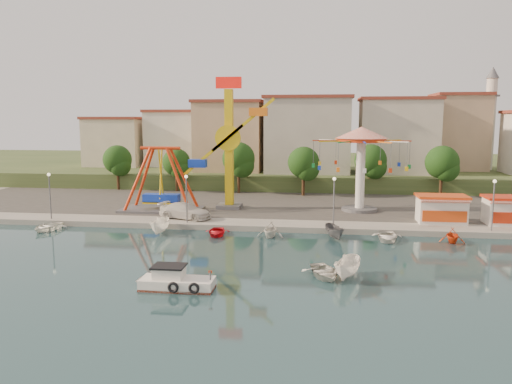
% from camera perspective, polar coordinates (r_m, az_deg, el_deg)
% --- Properties ---
extents(ground, '(200.00, 200.00, 0.00)m').
position_cam_1_polar(ground, '(41.85, -1.93, -8.20)').
color(ground, '#15343C').
rests_on(ground, ground).
extents(quay_deck, '(200.00, 100.00, 0.60)m').
position_cam_1_polar(quay_deck, '(102.45, 3.75, 1.79)').
color(quay_deck, '#9E998E').
rests_on(quay_deck, ground).
extents(asphalt_pad, '(90.00, 28.00, 0.01)m').
position_cam_1_polar(asphalt_pad, '(70.79, 2.04, -0.87)').
color(asphalt_pad, '#4C4944').
rests_on(asphalt_pad, quay_deck).
extents(hill_terrace, '(200.00, 60.00, 3.00)m').
position_cam_1_polar(hill_terrace, '(107.29, 3.93, 2.72)').
color(hill_terrace, '#384C26').
rests_on(hill_terrace, ground).
extents(pirate_ship_ride, '(10.00, 5.00, 8.00)m').
position_cam_1_polar(pirate_ship_ride, '(62.78, -10.80, 1.30)').
color(pirate_ship_ride, '#59595E').
rests_on(pirate_ship_ride, quay_deck).
extents(kamikaze_tower, '(7.93, 3.10, 16.50)m').
position_cam_1_polar(kamikaze_tower, '(62.93, -2.76, 5.13)').
color(kamikaze_tower, '#59595E').
rests_on(kamikaze_tower, quay_deck).
extents(wave_swinger, '(11.60, 11.60, 10.40)m').
position_cam_1_polar(wave_swinger, '(62.58, 11.92, 4.74)').
color(wave_swinger, '#59595E').
rests_on(wave_swinger, quay_deck).
extents(booth_left, '(5.40, 3.78, 3.08)m').
position_cam_1_polar(booth_left, '(58.40, 20.43, -1.81)').
color(booth_left, white).
rests_on(booth_left, quay_deck).
extents(booth_mid, '(5.40, 3.78, 3.08)m').
position_cam_1_polar(booth_mid, '(60.41, 27.03, -1.88)').
color(booth_mid, white).
rests_on(booth_mid, quay_deck).
extents(lamp_post_0, '(0.14, 0.14, 5.00)m').
position_cam_1_polar(lamp_post_0, '(61.47, -22.47, -0.55)').
color(lamp_post_0, '#59595E').
rests_on(lamp_post_0, quay_deck).
extents(lamp_post_1, '(0.14, 0.14, 5.00)m').
position_cam_1_polar(lamp_post_1, '(55.27, -7.93, -0.92)').
color(lamp_post_1, '#59595E').
rests_on(lamp_post_1, quay_deck).
extents(lamp_post_2, '(0.14, 0.14, 5.00)m').
position_cam_1_polar(lamp_post_2, '(53.32, 8.89, -1.28)').
color(lamp_post_2, '#59595E').
rests_on(lamp_post_2, quay_deck).
extents(lamp_post_3, '(0.14, 0.14, 5.00)m').
position_cam_1_polar(lamp_post_3, '(56.07, 25.46, -1.53)').
color(lamp_post_3, '#59595E').
rests_on(lamp_post_3, quay_deck).
extents(tree_0, '(4.60, 4.60, 7.19)m').
position_cam_1_polar(tree_0, '(83.46, -15.56, 3.59)').
color(tree_0, '#382314').
rests_on(tree_0, quay_deck).
extents(tree_1, '(4.35, 4.35, 6.80)m').
position_cam_1_polar(tree_1, '(79.40, -9.09, 3.36)').
color(tree_1, '#382314').
rests_on(tree_1, quay_deck).
extents(tree_2, '(5.02, 5.02, 7.85)m').
position_cam_1_polar(tree_2, '(76.67, -2.00, 3.83)').
color(tree_2, '#382314').
rests_on(tree_2, quay_deck).
extents(tree_3, '(4.68, 4.68, 7.32)m').
position_cam_1_polar(tree_3, '(74.26, 5.46, 3.37)').
color(tree_3, '#382314').
rests_on(tree_3, quay_deck).
extents(tree_4, '(4.86, 4.86, 7.60)m').
position_cam_1_polar(tree_4, '(77.53, 12.96, 3.55)').
color(tree_4, '#382314').
rests_on(tree_4, quay_deck).
extents(tree_5, '(4.83, 4.83, 7.54)m').
position_cam_1_polar(tree_5, '(77.35, 20.49, 3.19)').
color(tree_5, '#382314').
rests_on(tree_5, quay_deck).
extents(building_0, '(9.26, 9.53, 11.87)m').
position_cam_1_polar(building_0, '(94.56, -17.62, 6.12)').
color(building_0, beige).
rests_on(building_0, hill_terrace).
extents(building_1, '(12.33, 9.01, 8.63)m').
position_cam_1_polar(building_1, '(95.27, -9.61, 5.43)').
color(building_1, silver).
rests_on(building_1, hill_terrace).
extents(building_2, '(11.95, 9.28, 11.23)m').
position_cam_1_polar(building_2, '(92.79, -1.70, 6.27)').
color(building_2, tan).
rests_on(building_2, hill_terrace).
extents(building_3, '(12.59, 10.50, 9.20)m').
position_cam_1_polar(building_3, '(88.49, 6.87, 5.46)').
color(building_3, beige).
rests_on(building_3, hill_terrace).
extents(building_4, '(10.75, 9.23, 9.24)m').
position_cam_1_polar(building_4, '(92.72, 15.28, 5.37)').
color(building_4, beige).
rests_on(building_4, hill_terrace).
extents(building_5, '(12.77, 10.96, 11.21)m').
position_cam_1_polar(building_5, '(93.58, 23.59, 5.60)').
color(building_5, tan).
rests_on(building_5, hill_terrace).
extents(minaret, '(2.80, 2.80, 18.00)m').
position_cam_1_polar(minaret, '(98.09, 25.19, 7.91)').
color(minaret, silver).
rests_on(minaret, hill_terrace).
extents(cabin_motorboat, '(5.20, 2.14, 1.82)m').
position_cam_1_polar(cabin_motorboat, '(36.22, -9.18, -10.14)').
color(cabin_motorboat, white).
rests_on(cabin_motorboat, ground).
extents(rowboat_a, '(3.91, 4.63, 0.82)m').
position_cam_1_polar(rowboat_a, '(38.71, 7.78, -9.02)').
color(rowboat_a, beige).
rests_on(rowboat_a, ground).
extents(rowboat_b, '(3.85, 4.11, 0.69)m').
position_cam_1_polar(rowboat_b, '(38.14, -11.55, -9.48)').
color(rowboat_b, white).
rests_on(rowboat_b, ground).
extents(skiff, '(2.74, 4.42, 1.60)m').
position_cam_1_polar(skiff, '(38.49, 10.44, -8.57)').
color(skiff, white).
rests_on(skiff, ground).
extents(van, '(6.60, 4.07, 1.78)m').
position_cam_1_polar(van, '(57.77, -8.10, -2.15)').
color(van, silver).
rests_on(van, quay_deck).
extents(moored_boat_0, '(3.43, 4.41, 0.84)m').
position_cam_1_polar(moored_boat_0, '(58.54, -22.74, -3.65)').
color(moored_boat_0, white).
rests_on(moored_boat_0, ground).
extents(moored_boat_2, '(1.69, 4.24, 1.62)m').
position_cam_1_polar(moored_boat_2, '(53.26, -10.89, -3.85)').
color(moored_boat_2, white).
rests_on(moored_boat_2, ground).
extents(moored_boat_3, '(2.89, 3.82, 0.74)m').
position_cam_1_polar(moored_boat_3, '(51.80, -4.54, -4.57)').
color(moored_boat_3, red).
rests_on(moored_boat_3, ground).
extents(moored_boat_4, '(3.01, 3.39, 1.65)m').
position_cam_1_polar(moored_boat_4, '(50.85, 1.68, -4.27)').
color(moored_boat_4, silver).
rests_on(moored_boat_4, ground).
extents(moored_boat_5, '(2.50, 4.01, 1.45)m').
position_cam_1_polar(moored_boat_5, '(50.64, 8.98, -4.53)').
color(moored_boat_5, '#545559').
rests_on(moored_boat_5, ground).
extents(moored_boat_6, '(3.37, 4.42, 0.86)m').
position_cam_1_polar(moored_boat_6, '(51.11, 14.76, -4.93)').
color(moored_boat_6, white).
rests_on(moored_boat_6, ground).
extents(moored_boat_7, '(2.73, 3.06, 1.46)m').
position_cam_1_polar(moored_boat_7, '(52.20, 21.52, -4.63)').
color(moored_boat_7, '#E34314').
rests_on(moored_boat_7, ground).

